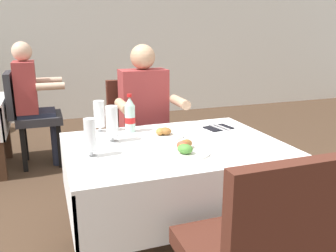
{
  "coord_description": "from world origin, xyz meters",
  "views": [
    {
      "loc": [
        -0.81,
        -1.78,
        1.35
      ],
      "look_at": [
        -0.13,
        0.13,
        0.8
      ],
      "focal_mm": 37.43,
      "sensor_mm": 36.0,
      "label": 1
    }
  ],
  "objects": [
    {
      "name": "ground_plane",
      "position": [
        0.0,
        0.0,
        0.0
      ],
      "size": [
        11.0,
        11.0,
        0.0
      ],
      "primitive_type": "plane",
      "color": "#473323"
    },
    {
      "name": "back_wall",
      "position": [
        0.0,
        3.92,
        1.37
      ],
      "size": [
        11.0,
        0.12,
        2.73
      ],
      "primitive_type": "cube",
      "color": "white",
      "rests_on": "ground"
    },
    {
      "name": "main_dining_table",
      "position": [
        -0.13,
        0.03,
        0.56
      ],
      "size": [
        1.23,
        0.9,
        0.72
      ],
      "color": "white",
      "rests_on": "ground"
    },
    {
      "name": "chair_far_diner_seat",
      "position": [
        -0.13,
        0.88,
        0.55
      ],
      "size": [
        0.44,
        0.5,
        0.97
      ],
      "color": "#4C2319",
      "rests_on": "ground"
    },
    {
      "name": "chair_near_camera_side",
      "position": [
        -0.13,
        -0.81,
        0.55
      ],
      "size": [
        0.44,
        0.5,
        0.97
      ],
      "color": "#4C2319",
      "rests_on": "ground"
    },
    {
      "name": "seated_diner_far",
      "position": [
        -0.09,
        0.77,
        0.71
      ],
      "size": [
        0.5,
        0.46,
        1.26
      ],
      "color": "#282D42",
      "rests_on": "ground"
    },
    {
      "name": "plate_near_camera",
      "position": [
        -0.13,
        -0.15,
        0.74
      ],
      "size": [
        0.24,
        0.24,
        0.06
      ],
      "color": "white",
      "rests_on": "main_dining_table"
    },
    {
      "name": "plate_far_diner",
      "position": [
        -0.13,
        0.19,
        0.74
      ],
      "size": [
        0.22,
        0.22,
        0.06
      ],
      "color": "white",
      "rests_on": "main_dining_table"
    },
    {
      "name": "beer_glass_left",
      "position": [
        -0.46,
        0.18,
        0.83
      ],
      "size": [
        0.07,
        0.07,
        0.22
      ],
      "color": "white",
      "rests_on": "main_dining_table"
    },
    {
      "name": "beer_glass_middle",
      "position": [
        -0.61,
        -0.03,
        0.83
      ],
      "size": [
        0.07,
        0.07,
        0.2
      ],
      "color": "white",
      "rests_on": "main_dining_table"
    },
    {
      "name": "beer_glass_right",
      "position": [
        -0.49,
        0.42,
        0.83
      ],
      "size": [
        0.07,
        0.07,
        0.21
      ],
      "color": "white",
      "rests_on": "main_dining_table"
    },
    {
      "name": "cola_bottle_primary",
      "position": [
        -0.31,
        0.35,
        0.83
      ],
      "size": [
        0.07,
        0.07,
        0.25
      ],
      "color": "silver",
      "rests_on": "main_dining_table"
    },
    {
      "name": "napkin_cutlery_set",
      "position": [
        0.27,
        0.24,
        0.73
      ],
      "size": [
        0.19,
        0.2,
        0.01
      ],
      "color": "black",
      "rests_on": "main_dining_table"
    },
    {
      "name": "background_chair_right",
      "position": [
        -0.98,
        1.94,
        0.55
      ],
      "size": [
        0.5,
        0.44,
        0.97
      ],
      "color": "#2D2D33",
      "rests_on": "ground"
    },
    {
      "name": "background_patron",
      "position": [
        -0.93,
        1.94,
        0.71
      ],
      "size": [
        0.46,
        0.5,
        1.26
      ],
      "color": "#282D42",
      "rests_on": "ground"
    }
  ]
}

